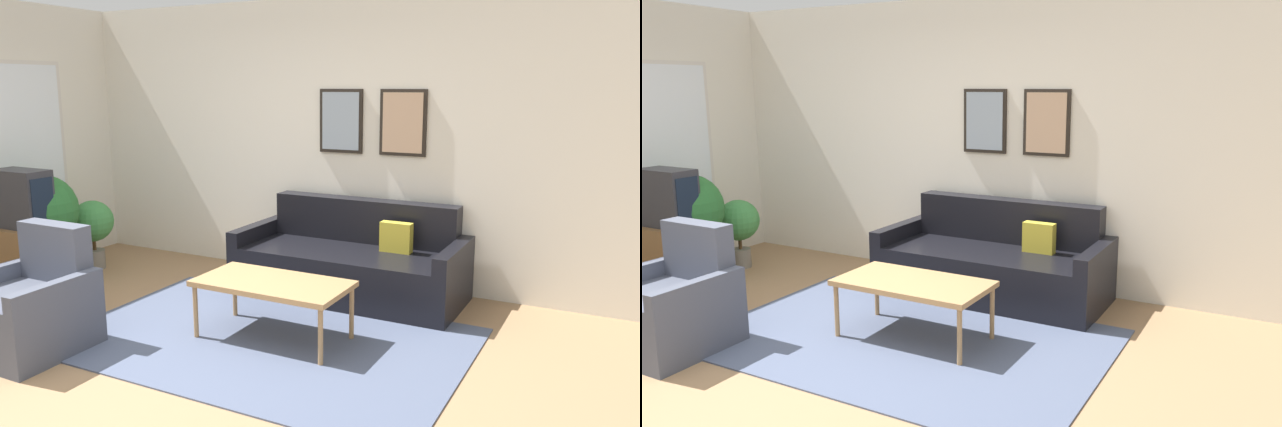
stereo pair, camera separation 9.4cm
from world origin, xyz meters
TOP-DOWN VIEW (x-y plane):
  - ground_plane at (0.00, 0.00)m, footprint 16.00×16.00m
  - area_rug at (0.48, 0.87)m, footprint 2.98×1.96m
  - wall_back at (0.01, 2.59)m, footprint 8.00×0.09m
  - couch at (0.63, 2.13)m, footprint 2.04×0.90m
  - coffee_table at (0.53, 0.92)m, footprint 1.14×0.59m
  - tv_stand at (-2.11, 0.88)m, footprint 0.65×0.43m
  - tv at (-2.11, 0.88)m, footprint 0.55×0.28m
  - armchair at (-0.95, -0.02)m, footprint 0.78×0.76m
  - potted_plant_tall at (-2.11, 1.08)m, footprint 0.67×0.67m
  - potted_plant_by_window at (-2.11, 1.67)m, footprint 0.43×0.43m

SIDE VIEW (x-z plane):
  - ground_plane at x=0.00m, z-range 0.00..0.00m
  - area_rug at x=0.48m, z-range 0.00..0.01m
  - couch at x=0.63m, z-range -0.13..0.71m
  - armchair at x=-0.95m, z-range -0.15..0.74m
  - tv_stand at x=-2.11m, z-range 0.00..0.60m
  - coffee_table at x=0.53m, z-range 0.19..0.65m
  - potted_plant_by_window at x=-2.11m, z-range 0.11..0.83m
  - potted_plant_tall at x=-2.11m, z-range 0.17..1.23m
  - tv at x=-2.11m, z-range 0.60..1.13m
  - wall_back at x=0.01m, z-range 0.00..2.70m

